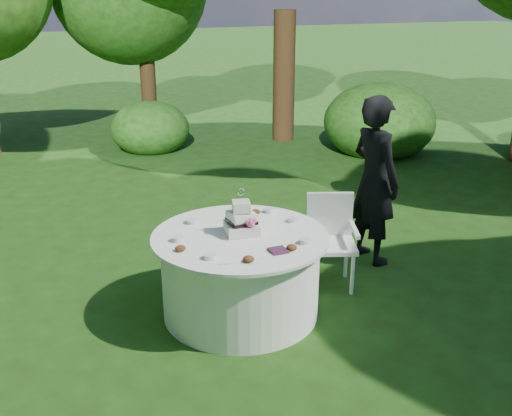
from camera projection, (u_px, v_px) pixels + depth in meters
The scene contains 9 objects.
ground at pixel (241, 312), 5.49m from camera, with size 80.00×80.00×0.00m, color #1D380F.
napkins at pixel (278, 251), 4.90m from camera, with size 0.14×0.14×0.02m, color #451D39.
feather_plume at pixel (245, 259), 4.74m from camera, with size 0.48×0.07×0.01m, color white.
guest at pixel (375, 180), 6.28m from camera, with size 0.66×0.43×1.80m, color black.
table at pixel (241, 274), 5.36m from camera, with size 1.56×1.56×0.77m.
cake at pixel (242, 221), 5.23m from camera, with size 0.32×0.32×0.42m.
chair at pixel (330, 234), 5.89m from camera, with size 0.59×0.59×0.91m.
votives at pixel (242, 230), 5.27m from camera, with size 1.21×0.91×0.04m.
petal_cups at pixel (245, 240), 5.05m from camera, with size 0.98×1.04×0.05m.
Camera 1 is at (-1.71, -4.51, 2.80)m, focal length 42.00 mm.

